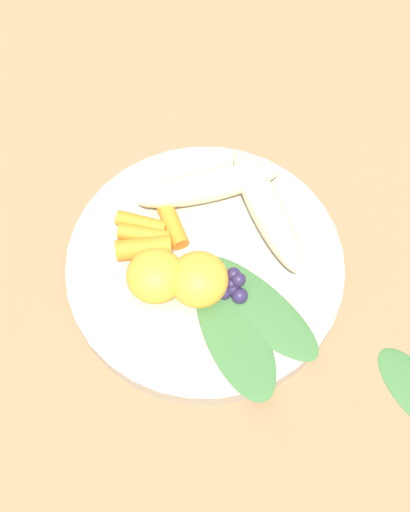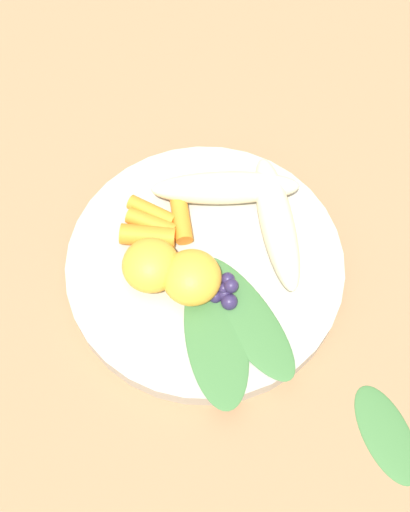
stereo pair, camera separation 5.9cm
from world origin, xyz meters
TOP-DOWN VIEW (x-y plane):
  - ground_plane at (0.00, 0.00)m, footprint 2.40×2.40m
  - bowl at (0.00, 0.00)m, footprint 0.25×0.25m
  - banana_peeled_left at (-0.05, -0.05)m, footprint 0.14×0.09m
  - banana_peeled_right at (-0.07, -0.00)m, footprint 0.07×0.14m
  - orange_segment_near at (0.02, 0.02)m, footprint 0.05×0.05m
  - orange_segment_far at (0.05, -0.01)m, footprint 0.05×0.05m
  - carrot_front at (0.00, -0.05)m, footprint 0.03×0.07m
  - carrot_mid_left at (0.02, -0.06)m, footprint 0.04×0.05m
  - carrot_mid_right at (0.03, -0.05)m, footprint 0.04×0.05m
  - carrot_rear at (0.04, -0.04)m, footprint 0.05×0.04m
  - blueberry_pile at (-0.00, 0.04)m, footprint 0.03×0.03m
  - kale_leaf_left at (0.02, 0.07)m, footprint 0.09×0.14m
  - kale_leaf_right at (-0.01, 0.06)m, footprint 0.06×0.14m
  - kale_leaf_stray at (-0.07, 0.20)m, footprint 0.05×0.09m

SIDE VIEW (x-z plane):
  - ground_plane at x=0.00m, z-range 0.00..0.00m
  - kale_leaf_stray at x=-0.07m, z-range 0.00..0.01m
  - bowl at x=0.00m, z-range 0.00..0.02m
  - kale_leaf_left at x=0.02m, z-range 0.02..0.03m
  - kale_leaf_right at x=-0.01m, z-range 0.02..0.03m
  - carrot_mid_left at x=0.02m, z-range 0.02..0.04m
  - carrot_mid_right at x=0.03m, z-range 0.02..0.04m
  - carrot_front at x=0.00m, z-range 0.02..0.04m
  - blueberry_pile at x=0.00m, z-range 0.02..0.04m
  - carrot_rear at x=0.04m, z-range 0.02..0.04m
  - banana_peeled_left at x=-0.05m, z-range 0.02..0.05m
  - banana_peeled_right at x=-0.07m, z-range 0.02..0.05m
  - orange_segment_far at x=0.05m, z-range 0.02..0.06m
  - orange_segment_near at x=0.02m, z-range 0.02..0.06m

